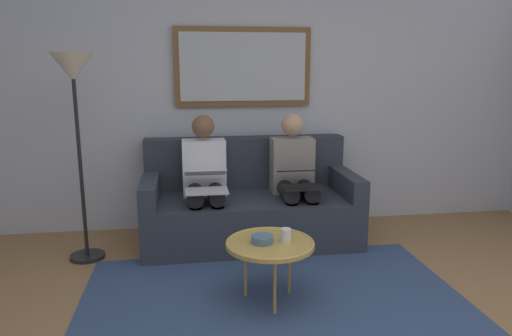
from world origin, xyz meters
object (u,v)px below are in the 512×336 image
bowl (262,239)px  laptop_black (301,178)px  standing_lamp (74,91)px  person_right (205,177)px  couch (249,205)px  framed_mirror (243,67)px  person_left (294,174)px  cup (286,235)px  coffee_table (270,244)px  laptop_silver (206,180)px

bowl → laptop_black: (-0.48, -0.90, 0.19)m
laptop_black → standing_lamp: (1.79, -0.05, 0.74)m
person_right → standing_lamp: bearing=11.4°
couch → laptop_black: (-0.40, 0.31, 0.32)m
standing_lamp → framed_mirror: bearing=-154.8°
couch → person_right: size_ratio=1.65×
person_left → laptop_black: 0.25m
cup → bowl: bearing=0.1°
couch → framed_mirror: (0.00, -0.39, 1.24)m
coffee_table → bowl: size_ratio=4.02×
framed_mirror → bowl: (0.08, 1.60, -1.11)m
bowl → person_left: size_ratio=0.13×
laptop_silver → person_right: bearing=-90.0°
laptop_silver → standing_lamp: (0.99, -0.03, 0.74)m
framed_mirror → person_left: size_ratio=1.13×
framed_mirror → laptop_black: (-0.40, 0.70, -0.92)m
laptop_silver → standing_lamp: size_ratio=0.24×
coffee_table → bowl: bearing=-2.1°
laptop_silver → framed_mirror: bearing=-120.3°
coffee_table → laptop_black: size_ratio=1.68×
laptop_black → framed_mirror: bearing=-60.3°
laptop_black → laptop_silver: bearing=-1.2°
person_right → standing_lamp: (0.99, 0.20, 0.76)m
bowl → laptop_black: size_ratio=0.42×
framed_mirror → coffee_table: framed_mirror is taller
cup → person_right: (0.48, -1.15, 0.15)m
cup → standing_lamp: bearing=-32.8°
person_left → person_right: same height
person_left → standing_lamp: standing_lamp is taller
person_right → couch: bearing=-170.3°
coffee_table → cup: 0.12m
coffee_table → laptop_silver: 1.02m
laptop_black → standing_lamp: 1.94m
person_left → person_right: bearing=0.0°
person_left → laptop_black: bearing=90.0°
laptop_black → coffee_table: bearing=64.6°
person_left → person_right: 0.80m
couch → laptop_silver: (0.40, 0.30, 0.32)m
coffee_table → standing_lamp: (1.36, -0.95, 0.97)m
coffee_table → person_left: bearing=-110.4°
person_left → laptop_black: size_ratio=3.25×
laptop_black → standing_lamp: size_ratio=0.21×
coffee_table → cup: bearing=-178.9°
bowl → laptop_black: bearing=-118.1°
framed_mirror → standing_lamp: framed_mirror is taller
framed_mirror → person_right: bearing=48.8°
bowl → laptop_silver: bearing=-70.7°
bowl → person_right: person_right is taller
coffee_table → person_left: 1.24m
framed_mirror → laptop_silver: framed_mirror is taller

